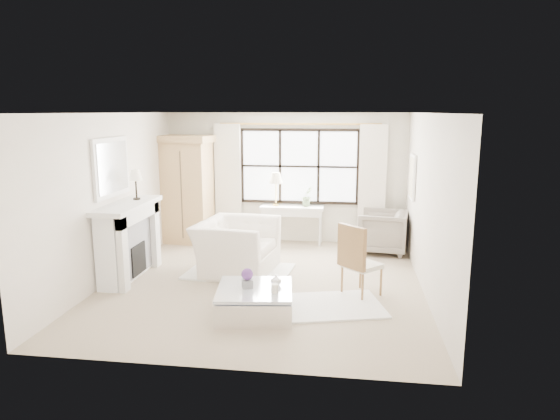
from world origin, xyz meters
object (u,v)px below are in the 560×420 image
(club_armchair, at_px, (237,247))
(console_table, at_px, (292,225))
(coffee_table, at_px, (255,302))
(armoire, at_px, (186,189))

(club_armchair, bearing_deg, console_table, -11.70)
(console_table, distance_m, coffee_table, 3.78)
(console_table, bearing_deg, club_armchair, -110.34)
(console_table, bearing_deg, armoire, -175.74)
(armoire, relative_size, console_table, 1.72)
(coffee_table, bearing_deg, armoire, 113.40)
(console_table, relative_size, club_armchair, 0.95)
(club_armchair, distance_m, coffee_table, 1.91)
(console_table, bearing_deg, coffee_table, -91.47)
(armoire, height_order, club_armchair, armoire)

